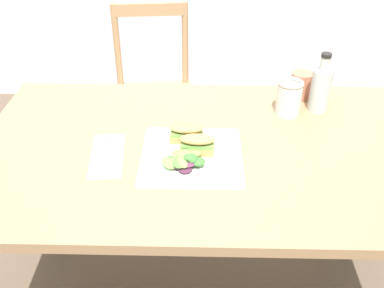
{
  "coord_description": "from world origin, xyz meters",
  "views": [
    {
      "loc": [
        0.14,
        -1.16,
        1.48
      ],
      "look_at": [
        0.12,
        -0.08,
        0.76
      ],
      "focal_mm": 41.46,
      "sensor_mm": 36.0,
      "label": 1
    }
  ],
  "objects_px": {
    "plate_lunch": "(192,156)",
    "sandwich_half_front": "(197,144)",
    "cup_extra_side": "(301,85)",
    "mason_jar_iced_tea": "(289,99)",
    "chair_wooden_far": "(154,96)",
    "bottle_cold_brew": "(320,91)",
    "fork_on_napkin": "(108,151)",
    "sandwich_half_back": "(186,132)",
    "dining_table": "(201,179)"
  },
  "relations": [
    {
      "from": "bottle_cold_brew",
      "to": "mason_jar_iced_tea",
      "type": "relative_size",
      "value": 1.72
    },
    {
      "from": "sandwich_half_front",
      "to": "sandwich_half_back",
      "type": "height_order",
      "value": "same"
    },
    {
      "from": "dining_table",
      "to": "bottle_cold_brew",
      "type": "bearing_deg",
      "value": 30.37
    },
    {
      "from": "plate_lunch",
      "to": "mason_jar_iced_tea",
      "type": "height_order",
      "value": "mason_jar_iced_tea"
    },
    {
      "from": "plate_lunch",
      "to": "sandwich_half_back",
      "type": "height_order",
      "value": "sandwich_half_back"
    },
    {
      "from": "chair_wooden_far",
      "to": "cup_extra_side",
      "type": "bearing_deg",
      "value": -43.47
    },
    {
      "from": "dining_table",
      "to": "sandwich_half_front",
      "type": "distance_m",
      "value": 0.17
    },
    {
      "from": "sandwich_half_back",
      "to": "mason_jar_iced_tea",
      "type": "relative_size",
      "value": 0.87
    },
    {
      "from": "dining_table",
      "to": "sandwich_half_back",
      "type": "relative_size",
      "value": 13.21
    },
    {
      "from": "chair_wooden_far",
      "to": "sandwich_half_front",
      "type": "xyz_separation_m",
      "value": [
        0.23,
        -0.93,
        0.33
      ]
    },
    {
      "from": "sandwich_half_back",
      "to": "cup_extra_side",
      "type": "relative_size",
      "value": 1.11
    },
    {
      "from": "cup_extra_side",
      "to": "chair_wooden_far",
      "type": "bearing_deg",
      "value": 136.53
    },
    {
      "from": "sandwich_half_back",
      "to": "mason_jar_iced_tea",
      "type": "height_order",
      "value": "mason_jar_iced_tea"
    },
    {
      "from": "sandwich_half_front",
      "to": "mason_jar_iced_tea",
      "type": "relative_size",
      "value": 0.87
    },
    {
      "from": "dining_table",
      "to": "fork_on_napkin",
      "type": "height_order",
      "value": "fork_on_napkin"
    },
    {
      "from": "plate_lunch",
      "to": "sandwich_half_back",
      "type": "relative_size",
      "value": 2.8
    },
    {
      "from": "sandwich_half_front",
      "to": "chair_wooden_far",
      "type": "bearing_deg",
      "value": 103.93
    },
    {
      "from": "chair_wooden_far",
      "to": "bottle_cold_brew",
      "type": "bearing_deg",
      "value": -45.71
    },
    {
      "from": "mason_jar_iced_tea",
      "to": "plate_lunch",
      "type": "bearing_deg",
      "value": -139.92
    },
    {
      "from": "dining_table",
      "to": "sandwich_half_back",
      "type": "bearing_deg",
      "value": 164.93
    },
    {
      "from": "dining_table",
      "to": "fork_on_napkin",
      "type": "relative_size",
      "value": 7.26
    },
    {
      "from": "cup_extra_side",
      "to": "mason_jar_iced_tea",
      "type": "bearing_deg",
      "value": -117.65
    },
    {
      "from": "dining_table",
      "to": "mason_jar_iced_tea",
      "type": "xyz_separation_m",
      "value": [
        0.29,
        0.2,
        0.18
      ]
    },
    {
      "from": "plate_lunch",
      "to": "sandwich_half_front",
      "type": "relative_size",
      "value": 2.8
    },
    {
      "from": "plate_lunch",
      "to": "fork_on_napkin",
      "type": "height_order",
      "value": "plate_lunch"
    },
    {
      "from": "fork_on_napkin",
      "to": "cup_extra_side",
      "type": "xyz_separation_m",
      "value": [
        0.62,
        0.36,
        0.04
      ]
    },
    {
      "from": "sandwich_half_back",
      "to": "plate_lunch",
      "type": "bearing_deg",
      "value": -76.86
    },
    {
      "from": "chair_wooden_far",
      "to": "bottle_cold_brew",
      "type": "relative_size",
      "value": 4.31
    },
    {
      "from": "bottle_cold_brew",
      "to": "mason_jar_iced_tea",
      "type": "xyz_separation_m",
      "value": [
        -0.11,
        -0.03,
        -0.02
      ]
    },
    {
      "from": "bottle_cold_brew",
      "to": "mason_jar_iced_tea",
      "type": "height_order",
      "value": "bottle_cold_brew"
    },
    {
      "from": "mason_jar_iced_tea",
      "to": "dining_table",
      "type": "bearing_deg",
      "value": -144.91
    },
    {
      "from": "plate_lunch",
      "to": "cup_extra_side",
      "type": "bearing_deg",
      "value": 45.52
    },
    {
      "from": "sandwich_half_back",
      "to": "fork_on_napkin",
      "type": "bearing_deg",
      "value": -166.33
    },
    {
      "from": "chair_wooden_far",
      "to": "bottle_cold_brew",
      "type": "xyz_separation_m",
      "value": [
        0.63,
        -0.65,
        0.36
      ]
    },
    {
      "from": "chair_wooden_far",
      "to": "plate_lunch",
      "type": "relative_size",
      "value": 3.04
    },
    {
      "from": "dining_table",
      "to": "sandwich_half_back",
      "type": "distance_m",
      "value": 0.17
    },
    {
      "from": "plate_lunch",
      "to": "bottle_cold_brew",
      "type": "xyz_separation_m",
      "value": [
        0.42,
        0.29,
        0.06
      ]
    },
    {
      "from": "fork_on_napkin",
      "to": "chair_wooden_far",
      "type": "bearing_deg",
      "value": 88.09
    },
    {
      "from": "sandwich_half_front",
      "to": "cup_extra_side",
      "type": "xyz_separation_m",
      "value": [
        0.36,
        0.37,
        0.01
      ]
    },
    {
      "from": "plate_lunch",
      "to": "mason_jar_iced_tea",
      "type": "xyz_separation_m",
      "value": [
        0.31,
        0.26,
        0.05
      ]
    },
    {
      "from": "sandwich_half_back",
      "to": "bottle_cold_brew",
      "type": "height_order",
      "value": "bottle_cold_brew"
    },
    {
      "from": "sandwich_half_front",
      "to": "plate_lunch",
      "type": "bearing_deg",
      "value": -137.14
    },
    {
      "from": "sandwich_half_back",
      "to": "cup_extra_side",
      "type": "xyz_separation_m",
      "value": [
        0.39,
        0.31,
        0.01
      ]
    },
    {
      "from": "bottle_cold_brew",
      "to": "mason_jar_iced_tea",
      "type": "distance_m",
      "value": 0.11
    },
    {
      "from": "chair_wooden_far",
      "to": "sandwich_half_front",
      "type": "relative_size",
      "value": 8.51
    },
    {
      "from": "dining_table",
      "to": "sandwich_half_front",
      "type": "relative_size",
      "value": 13.21
    },
    {
      "from": "dining_table",
      "to": "mason_jar_iced_tea",
      "type": "relative_size",
      "value": 11.47
    },
    {
      "from": "bottle_cold_brew",
      "to": "mason_jar_iced_tea",
      "type": "bearing_deg",
      "value": -164.87
    },
    {
      "from": "sandwich_half_front",
      "to": "sandwich_half_back",
      "type": "distance_m",
      "value": 0.07
    },
    {
      "from": "plate_lunch",
      "to": "sandwich_half_front",
      "type": "height_order",
      "value": "sandwich_half_front"
    }
  ]
}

